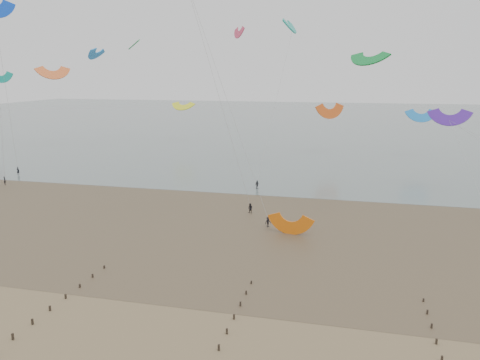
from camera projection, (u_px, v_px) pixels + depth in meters
name	position (u px, v px, depth m)	size (l,w,h in m)	color
ground	(179.00, 337.00, 41.38)	(500.00, 500.00, 0.00)	brown
sea_and_shore	(231.00, 219.00, 74.92)	(500.00, 665.00, 0.03)	#475654
kitesurfer_lead	(5.00, 181.00, 97.68)	(0.65, 0.43, 1.79)	black
kitesurfers	(424.00, 203.00, 80.67)	(131.49, 30.50, 1.84)	black
grounded_kite	(290.00, 234.00, 67.87)	(5.75, 3.01, 4.38)	orange
kites_airborne	(240.00, 78.00, 125.80)	(228.47, 129.70, 35.50)	#EF5A1B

